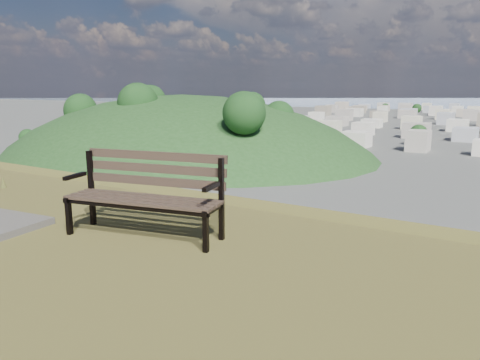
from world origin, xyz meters
The scene contains 3 objects.
park_bench centered at (-0.21, 2.44, 25.52)m, with size 1.82×0.91×0.91m.
green_wooded_hill centered at (-115.41, 145.50, 0.13)m, with size 179.82×143.86×89.91m.
city_trees centered at (-26.39, 319.00, 4.83)m, with size 406.52×387.20×9.98m.
Camera 1 is at (3.32, -1.27, 26.64)m, focal length 35.00 mm.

